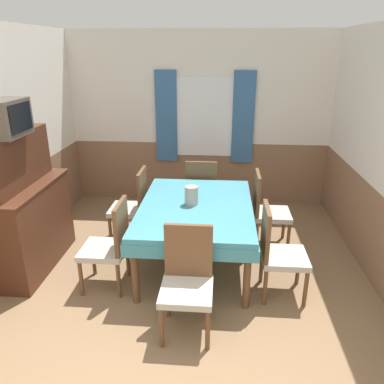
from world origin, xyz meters
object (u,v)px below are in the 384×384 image
(chair_head_window, at_px, (201,190))
(chair_left_near, at_px, (110,243))
(dining_table, at_px, (196,213))
(vase, at_px, (191,195))
(chair_right_near, at_px, (277,250))
(chair_right_far, at_px, (266,208))
(sideboard, at_px, (28,212))
(chair_left_far, at_px, (133,204))
(tv, at_px, (7,118))
(chair_head_near, at_px, (187,279))

(chair_head_window, height_order, chair_left_near, same)
(dining_table, height_order, vase, vase)
(chair_right_near, relative_size, chair_left_near, 1.00)
(dining_table, bearing_deg, chair_right_far, 31.68)
(chair_right_near, height_order, chair_right_far, same)
(chair_right_near, height_order, sideboard, sideboard)
(chair_left_far, bearing_deg, chair_left_near, -180.00)
(chair_left_far, relative_size, tv, 1.97)
(chair_head_window, height_order, chair_right_near, same)
(chair_right_near, distance_m, chair_head_near, 1.00)
(chair_head_window, height_order, chair_head_near, same)
(chair_left_near, relative_size, tv, 1.97)
(chair_head_window, xyz_separation_m, chair_right_near, (0.83, -1.58, 0.00))
(chair_right_far, bearing_deg, sideboard, -75.31)
(chair_head_window, relative_size, chair_right_near, 1.00)
(sideboard, distance_m, vase, 1.80)
(chair_left_far, distance_m, chair_left_near, 1.03)
(chair_right_far, distance_m, tv, 3.02)
(chair_head_window, height_order, tv, tv)
(dining_table, relative_size, chair_right_far, 1.82)
(tv, xyz_separation_m, vase, (1.75, 0.34, -0.88))
(chair_left_far, bearing_deg, dining_table, -121.68)
(chair_left_far, distance_m, chair_head_near, 1.78)
(chair_head_window, relative_size, chair_head_near, 1.00)
(chair_head_window, relative_size, chair_right_far, 1.00)
(chair_left_far, height_order, chair_right_far, same)
(dining_table, distance_m, chair_head_window, 1.07)
(sideboard, bearing_deg, chair_right_far, 14.69)
(vase, bearing_deg, chair_head_near, -87.20)
(chair_right_near, xyz_separation_m, sideboard, (-2.66, 0.33, 0.16))
(chair_head_near, xyz_separation_m, vase, (-0.05, 1.09, 0.33))
(tv, bearing_deg, chair_right_far, 17.61)
(chair_head_window, xyz_separation_m, tv, (-1.80, -1.39, 1.21))
(sideboard, relative_size, tv, 3.19)
(chair_right_near, relative_size, chair_left_far, 1.00)
(chair_left_far, bearing_deg, chair_head_window, -56.38)
(dining_table, relative_size, chair_head_near, 1.82)
(chair_left_far, bearing_deg, chair_right_far, -90.00)
(dining_table, distance_m, chair_left_far, 0.99)
(chair_left_near, distance_m, vase, 1.00)
(sideboard, bearing_deg, tv, -76.72)
(chair_left_far, bearing_deg, chair_right_near, -121.68)
(chair_right_near, distance_m, chair_left_near, 1.66)
(dining_table, height_order, chair_right_far, chair_right_far)
(chair_left_near, relative_size, sideboard, 0.62)
(chair_right_near, relative_size, tv, 1.97)
(chair_left_near, bearing_deg, chair_left_far, 0.00)
(dining_table, bearing_deg, chair_left_near, -148.32)
(dining_table, distance_m, tv, 2.12)
(chair_right_far, height_order, vase, chair_right_far)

